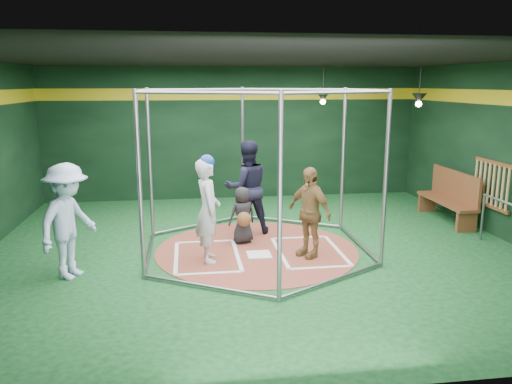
{
  "coord_description": "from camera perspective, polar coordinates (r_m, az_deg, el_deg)",
  "views": [
    {
      "loc": [
        -1.25,
        -8.87,
        3.08
      ],
      "look_at": [
        0.0,
        0.1,
        1.1
      ],
      "focal_mm": 35.0,
      "sensor_mm": 36.0,
      "label": 1
    }
  ],
  "objects": [
    {
      "name": "clay_disc",
      "position": [
        9.47,
        0.08,
        -6.61
      ],
      "size": [
        3.8,
        3.8,
        0.01
      ],
      "primitive_type": "cylinder",
      "color": "brown",
      "rests_on": "ground"
    },
    {
      "name": "home_plate",
      "position": [
        9.19,
        0.35,
        -7.14
      ],
      "size": [
        0.43,
        0.43,
        0.01
      ],
      "primitive_type": "cube",
      "color": "white",
      "rests_on": "clay_disc"
    },
    {
      "name": "batting_cage",
      "position": [
        9.1,
        0.09,
        2.33
      ],
      "size": [
        4.05,
        4.67,
        3.0
      ],
      "color": "gray",
      "rests_on": "ground"
    },
    {
      "name": "batter_box_left",
      "position": [
        9.16,
        -5.64,
        -7.28
      ],
      "size": [
        1.17,
        1.77,
        0.01
      ],
      "color": "white",
      "rests_on": "clay_disc"
    },
    {
      "name": "batter_figure",
      "position": [
        8.69,
        -5.52,
        -1.94
      ],
      "size": [
        0.48,
        0.69,
        1.89
      ],
      "color": "silver",
      "rests_on": "clay_disc"
    },
    {
      "name": "dugout_bench",
      "position": [
        12.13,
        21.32,
        -0.38
      ],
      "size": [
        0.46,
        1.98,
        1.16
      ],
      "color": "brown",
      "rests_on": "ground"
    },
    {
      "name": "steel_railing",
      "position": [
        10.46,
        26.07,
        -2.47
      ],
      "size": [
        0.05,
        1.1,
        0.95
      ],
      "color": "slate",
      "rests_on": "ground"
    },
    {
      "name": "pendant_lamp_far",
      "position": [
        12.08,
        18.13,
        10.12
      ],
      "size": [
        0.34,
        0.34,
        0.9
      ],
      "color": "black",
      "rests_on": "room_shell"
    },
    {
      "name": "pendant_lamp_near",
      "position": [
        12.95,
        7.67,
        10.71
      ],
      "size": [
        0.34,
        0.34,
        0.9
      ],
      "color": "black",
      "rests_on": "room_shell"
    },
    {
      "name": "catcher_figure",
      "position": [
        9.71,
        -1.54,
        -2.68
      ],
      "size": [
        0.63,
        0.65,
        1.11
      ],
      "color": "black",
      "rests_on": "clay_disc"
    },
    {
      "name": "room_shell",
      "position": [
        9.07,
        0.08,
        3.92
      ],
      "size": [
        10.1,
        9.1,
        3.53
      ],
      "color": "#0D3A17",
      "rests_on": "ground"
    },
    {
      "name": "umpire",
      "position": [
        10.26,
        -1.04,
        0.54
      ],
      "size": [
        1.04,
        0.86,
        1.94
      ],
      "primitive_type": "imported",
      "rotation": [
        0.0,
        0.0,
        3.28
      ],
      "color": "black",
      "rests_on": "clay_disc"
    },
    {
      "name": "batter_box_right",
      "position": [
        9.41,
        6.08,
        -6.74
      ],
      "size": [
        1.17,
        1.77,
        0.01
      ],
      "color": "white",
      "rests_on": "clay_disc"
    },
    {
      "name": "visitor_leopard",
      "position": [
        8.96,
        6.08,
        -2.29
      ],
      "size": [
        0.86,
        1.02,
        1.63
      ],
      "primitive_type": "imported",
      "rotation": [
        0.0,
        0.0,
        -0.99
      ],
      "color": "#B0884B",
      "rests_on": "clay_disc"
    },
    {
      "name": "bat_rack",
      "position": [
        11.32,
        25.3,
        0.8
      ],
      "size": [
        0.07,
        1.25,
        0.98
      ],
      "color": "brown",
      "rests_on": "room_shell"
    },
    {
      "name": "bystander_blue",
      "position": [
        8.48,
        -20.69,
        -3.15
      ],
      "size": [
        1.16,
        1.39,
        1.87
      ],
      "primitive_type": "imported",
      "rotation": [
        0.0,
        0.0,
        1.11
      ],
      "color": "#AFC7E7",
      "rests_on": "ground"
    }
  ]
}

